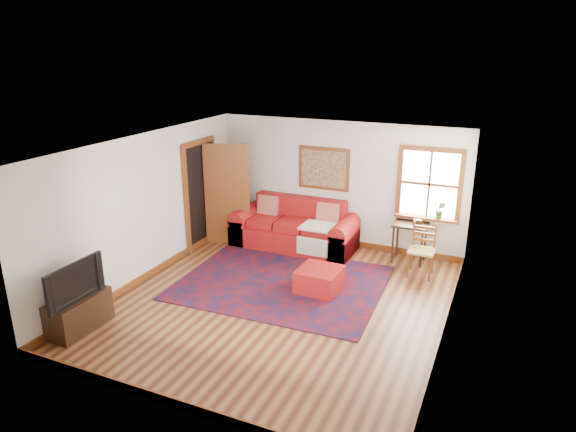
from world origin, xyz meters
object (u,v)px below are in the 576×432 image
at_px(ladder_back_chair, 422,248).
at_px(side_table, 410,230).
at_px(media_cabinet, 79,313).
at_px(red_leather_sofa, 295,231).
at_px(red_ottoman, 319,280).

bearing_deg(ladder_back_chair, side_table, 123.31).
xyz_separation_m(side_table, media_cabinet, (-3.80, -4.32, -0.37)).
height_order(ladder_back_chair, media_cabinet, ladder_back_chair).
relative_size(side_table, ladder_back_chair, 0.80).
height_order(red_leather_sofa, ladder_back_chair, red_leather_sofa).
distance_m(red_ottoman, side_table, 2.16).
bearing_deg(media_cabinet, side_table, 48.70).
distance_m(red_leather_sofa, side_table, 2.26).
xyz_separation_m(red_ottoman, side_table, (1.10, 1.80, 0.43)).
bearing_deg(side_table, ladder_back_chair, -56.69).
relative_size(red_leather_sofa, red_ottoman, 3.62).
bearing_deg(red_ottoman, ladder_back_chair, 44.63).
bearing_deg(ladder_back_chair, red_ottoman, -136.99).
relative_size(side_table, media_cabinet, 0.81).
bearing_deg(red_ottoman, side_table, 60.27).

